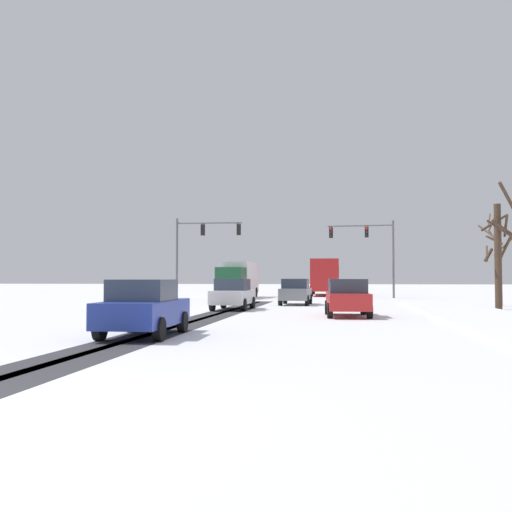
# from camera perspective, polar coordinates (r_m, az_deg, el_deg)

# --- Properties ---
(wheel_track_left_lane) EXTENTS (0.96, 35.38, 0.01)m
(wheel_track_left_lane) POSITION_cam_1_polar(r_m,az_deg,el_deg) (23.40, -6.29, -6.27)
(wheel_track_left_lane) COLOR #38383D
(wheel_track_left_lane) RESTS_ON ground
(wheel_track_right_lane) EXTENTS (1.10, 35.38, 0.01)m
(wheel_track_right_lane) POSITION_cam_1_polar(r_m,az_deg,el_deg) (23.24, -4.60, -6.30)
(wheel_track_right_lane) COLOR #38383D
(wheel_track_right_lane) RESTS_ON ground
(sidewalk_kerb_right) EXTENTS (4.00, 35.38, 0.12)m
(sidewalk_kerb_right) POSITION_cam_1_polar(r_m,az_deg,el_deg) (21.87, 24.15, -6.23)
(sidewalk_kerb_right) COLOR white
(sidewalk_kerb_right) RESTS_ON ground
(traffic_signal_far_right) EXTENTS (5.53, 0.61, 6.50)m
(traffic_signal_far_right) POSITION_cam_1_polar(r_m,az_deg,el_deg) (48.96, 11.36, 1.29)
(traffic_signal_far_right) COLOR #56565B
(traffic_signal_far_right) RESTS_ON ground
(traffic_signal_far_left) EXTENTS (5.42, 0.50, 6.50)m
(traffic_signal_far_left) POSITION_cam_1_polar(r_m,az_deg,el_deg) (46.21, -5.69, 1.45)
(traffic_signal_far_left) COLOR #56565B
(traffic_signal_far_left) RESTS_ON ground
(car_grey_lead) EXTENTS (1.91, 4.14, 1.62)m
(car_grey_lead) POSITION_cam_1_polar(r_m,az_deg,el_deg) (35.61, 3.99, -3.58)
(car_grey_lead) COLOR slate
(car_grey_lead) RESTS_ON ground
(car_white_second) EXTENTS (1.91, 4.14, 1.62)m
(car_white_second) POSITION_cam_1_polar(r_m,az_deg,el_deg) (29.93, -2.32, -3.84)
(car_white_second) COLOR silver
(car_white_second) RESTS_ON ground
(car_red_third) EXTENTS (2.02, 4.19, 1.62)m
(car_red_third) POSITION_cam_1_polar(r_m,az_deg,el_deg) (25.02, 9.13, -4.13)
(car_red_third) COLOR red
(car_red_third) RESTS_ON ground
(car_blue_fourth) EXTENTS (1.94, 4.15, 1.62)m
(car_blue_fourth) POSITION_cam_1_polar(r_m,az_deg,el_deg) (16.59, -11.16, -5.10)
(car_blue_fourth) COLOR #233899
(car_blue_fourth) RESTS_ON ground
(bus_oncoming) EXTENTS (2.82, 11.04, 3.38)m
(bus_oncoming) POSITION_cam_1_polar(r_m,az_deg,el_deg) (55.55, 6.89, -1.87)
(bus_oncoming) COLOR #B21E1E
(bus_oncoming) RESTS_ON ground
(box_truck_delivery) EXTENTS (2.52, 7.48, 3.02)m
(box_truck_delivery) POSITION_cam_1_polar(r_m,az_deg,el_deg) (48.15, -1.77, -2.26)
(box_truck_delivery) COLOR #194C2D
(box_truck_delivery) RESTS_ON ground
(bare_tree_sidewalk_mid) EXTENTS (1.78, 1.77, 6.63)m
(bare_tree_sidewalk_mid) POSITION_cam_1_polar(r_m,az_deg,el_deg) (32.53, 23.13, 0.64)
(bare_tree_sidewalk_mid) COLOR #423023
(bare_tree_sidewalk_mid) RESTS_ON ground
(bare_tree_sidewalk_far) EXTENTS (2.00, 2.05, 5.61)m
(bare_tree_sidewalk_far) POSITION_cam_1_polar(r_m,az_deg,el_deg) (36.74, 23.04, -0.02)
(bare_tree_sidewalk_far) COLOR brown
(bare_tree_sidewalk_far) RESTS_ON ground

